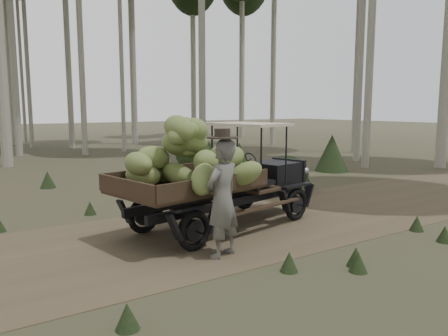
{
  "coord_description": "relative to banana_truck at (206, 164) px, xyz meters",
  "views": [
    {
      "loc": [
        -3.35,
        -6.89,
        2.37
      ],
      "look_at": [
        1.29,
        0.19,
        1.18
      ],
      "focal_mm": 35.0,
      "sensor_mm": 36.0,
      "label": 1
    }
  ],
  "objects": [
    {
      "name": "ground",
      "position": [
        -0.83,
        -0.1,
        -1.3
      ],
      "size": [
        120.0,
        120.0,
        0.0
      ],
      "primitive_type": "plane",
      "color": "#473D2B",
      "rests_on": "ground"
    },
    {
      "name": "undergrowth",
      "position": [
        2.06,
        -1.32,
        -0.74
      ],
      "size": [
        23.39,
        22.37,
        1.36
      ],
      "color": "#233319",
      "rests_on": "ground"
    },
    {
      "name": "farmer",
      "position": [
        -0.53,
        -1.37,
        -0.33
      ],
      "size": [
        0.79,
        0.65,
        2.04
      ],
      "rotation": [
        0.0,
        0.0,
        3.48
      ],
      "color": "#5D5C55",
      "rests_on": "ground"
    },
    {
      "name": "banana_truck",
      "position": [
        0.0,
        0.0,
        0.0
      ],
      "size": [
        4.64,
        2.65,
        2.3
      ],
      "rotation": [
        0.0,
        0.0,
        0.2
      ],
      "color": "black",
      "rests_on": "ground"
    },
    {
      "name": "dirt_track",
      "position": [
        -0.83,
        -0.1,
        -1.29
      ],
      "size": [
        70.0,
        4.0,
        0.01
      ],
      "primitive_type": "cube",
      "color": "brown",
      "rests_on": "ground"
    }
  ]
}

